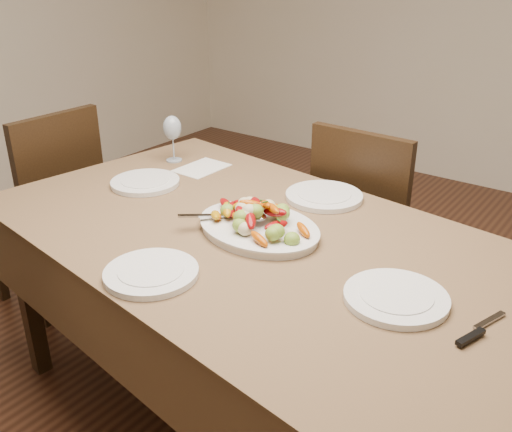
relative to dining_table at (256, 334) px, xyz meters
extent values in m
plane|color=#3C1F12|center=(-0.16, -0.17, -0.38)|extent=(6.00, 6.00, 0.00)
cube|color=brown|center=(0.00, 0.00, 0.00)|extent=(1.96, 1.28, 0.76)
ellipsoid|color=white|center=(0.00, 0.01, 0.39)|extent=(0.45, 0.36, 0.02)
cylinder|color=white|center=(-0.58, 0.08, 0.39)|extent=(0.26, 0.26, 0.02)
cylinder|color=white|center=(0.51, -0.09, 0.39)|extent=(0.26, 0.26, 0.02)
cylinder|color=white|center=(0.03, 0.37, 0.39)|extent=(0.27, 0.27, 0.02)
cylinder|color=white|center=(-0.08, -0.37, 0.39)|extent=(0.26, 0.26, 0.02)
cube|color=silver|center=(-0.53, 0.35, 0.38)|extent=(0.15, 0.21, 0.00)
camera|label=1|loc=(0.95, -1.27, 1.18)|focal=40.00mm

